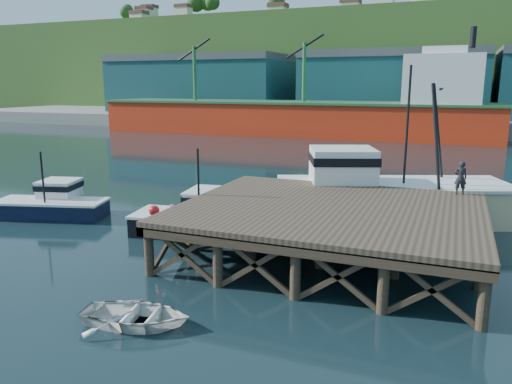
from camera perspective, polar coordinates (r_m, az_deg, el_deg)
The scene contains 12 objects.
ground at distance 23.13m, azimuth -5.10°, elevation -5.50°, with size 300.00×300.00×0.00m, color black.
wharf at distance 20.57m, azimuth 8.35°, elevation -2.21°, with size 12.00×10.00×2.62m.
far_quay at distance 90.35m, azimuth 15.62°, elevation 7.98°, with size 160.00×40.00×2.00m, color gray.
warehouse_left at distance 95.85m, azimuth -6.27°, elevation 11.86°, with size 32.00×16.00×9.00m, color #17414C.
warehouse_mid at distance 85.19m, azimuth 15.44°, elevation 11.47°, with size 28.00×16.00×9.00m, color #17414C.
cargo_ship at distance 70.19m, azimuth 6.65°, elevation 9.14°, with size 55.50×10.00×13.75m.
hillside at distance 120.08m, azimuth 17.60°, elevation 13.59°, with size 220.00×50.00×22.00m, color #2D511E.
boat_navy at distance 29.07m, azimuth -22.15°, elevation -1.19°, with size 6.18×4.00×3.64m.
boat_black at distance 23.96m, azimuth -5.72°, elevation -2.95°, with size 7.14×5.94×4.23m.
trawler at distance 26.91m, azimuth 14.78°, elevation 0.27°, with size 12.60×8.23×7.95m.
dinghy at distance 15.61m, azimuth -13.58°, elevation -13.51°, with size 2.34×3.28×0.68m, color silver.
dockworker at distance 24.34m, azimuth 22.34°, elevation 1.51°, with size 0.55×0.36×1.52m, color black.
Camera 1 is at (10.09, -19.59, 7.03)m, focal length 35.00 mm.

